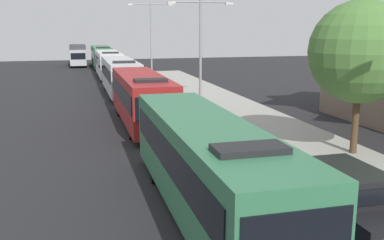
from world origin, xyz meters
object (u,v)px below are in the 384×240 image
bus_lead (206,163)px  bus_rear (102,56)px  bus_fourth_in_line (109,64)px  roadside_tree (361,52)px  box_truck_oncoming (78,55)px  streetlamp_far (151,31)px  bus_second_in_line (142,97)px  streetlamp_mid (201,41)px  white_suv (347,196)px  bus_middle (120,75)px

bus_lead → bus_rear: 52.64m
bus_fourth_in_line → roadside_tree: (8.51, -35.20, 3.12)m
box_truck_oncoming → streetlamp_far: 18.34m
bus_lead → bus_second_in_line: (-0.00, 13.68, -0.00)m
bus_lead → bus_fourth_in_line: 39.66m
bus_rear → roadside_tree: bearing=-80.0°
bus_second_in_line → box_truck_oncoming: (-3.30, 43.71, 0.02)m
bus_fourth_in_line → streetlamp_mid: 21.02m
bus_second_in_line → roadside_tree: roadside_tree is taller
bus_rear → streetlamp_far: (5.40, -10.98, 3.68)m
bus_rear → roadside_tree: 49.03m
bus_lead → box_truck_oncoming: bearing=93.3°
white_suv → streetlamp_mid: streetlamp_mid is taller
box_truck_oncoming → roadside_tree: roadside_tree is taller
bus_fourth_in_line → box_truck_oncoming: size_ratio=1.28×
streetlamp_far → bus_middle: bearing=-109.7°
roadside_tree → bus_middle: bearing=111.1°
bus_lead → roadside_tree: 10.10m
bus_lead → streetlamp_far: streetlamp_far is taller
bus_lead → streetlamp_far: 42.17m
white_suv → roadside_tree: bearing=54.0°
bus_lead → bus_fourth_in_line: bearing=90.0°
bus_fourth_in_line → streetlamp_mid: size_ratio=1.37×
bus_middle → white_suv: 28.98m
bus_rear → streetlamp_mid: (5.40, -33.04, 3.18)m
white_suv → bus_middle: bearing=97.3°
bus_fourth_in_line → white_suv: size_ratio=2.27×
roadside_tree → streetlamp_mid: bearing=101.6°
bus_fourth_in_line → streetlamp_far: (5.40, 2.00, 3.68)m
bus_second_in_line → roadside_tree: size_ratio=1.61×
box_truck_oncoming → streetlamp_mid: 38.91m
streetlamp_mid → roadside_tree: (3.12, -15.14, -0.06)m
box_truck_oncoming → streetlamp_mid: (8.70, -37.79, 3.16)m
white_suv → roadside_tree: roadside_tree is taller
bus_second_in_line → roadside_tree: bearing=-47.3°
streetlamp_mid → white_suv: bearing=-94.5°
white_suv → box_truck_oncoming: box_truck_oncoming is taller
streetlamp_mid → bus_middle: bearing=127.8°
white_suv → box_truck_oncoming: bearing=96.7°
box_truck_oncoming → streetlamp_far: streetlamp_far is taller
bus_lead → streetlamp_far: (5.40, 41.66, 3.68)m
bus_fourth_in_line → streetlamp_mid: (5.40, -20.06, 3.18)m
bus_second_in_line → bus_fourth_in_line: bearing=90.0°
bus_middle → streetlamp_mid: size_ratio=1.49×
bus_fourth_in_line → white_suv: (3.70, -41.83, -0.66)m
bus_second_in_line → white_suv: (3.70, -15.86, -0.66)m
bus_fourth_in_line → streetlamp_far: 6.83m
bus_fourth_in_line → bus_lead: bearing=-90.0°
bus_second_in_line → streetlamp_mid: streetlamp_mid is taller
bus_middle → roadside_tree: size_ratio=1.65×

